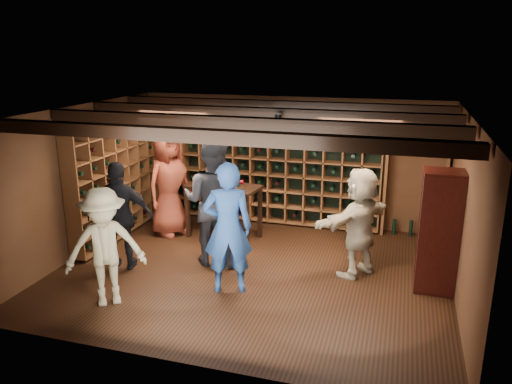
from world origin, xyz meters
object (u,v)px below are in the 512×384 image
(guest_red_floral, at_px, (169,184))
(guest_woman_black, at_px, (120,216))
(guest_khaki, at_px, (105,247))
(man_grey_suit, at_px, (213,201))
(tasting_table, at_px, (223,192))
(display_cabinet, at_px, (438,234))
(guest_beige, at_px, (359,222))
(man_blue_shirt, at_px, (228,228))

(guest_red_floral, height_order, guest_woman_black, guest_red_floral)
(guest_red_floral, xyz_separation_m, guest_khaki, (0.36, -2.68, -0.15))
(man_grey_suit, distance_m, guest_woman_black, 1.46)
(guest_khaki, height_order, tasting_table, guest_khaki)
(display_cabinet, xyz_separation_m, man_grey_suit, (-3.41, -0.01, 0.19))
(guest_red_floral, xyz_separation_m, guest_woman_black, (-0.04, -1.62, -0.11))
(guest_khaki, bearing_deg, guest_beige, -4.25)
(man_blue_shirt, distance_m, man_grey_suit, 1.05)
(guest_khaki, relative_size, tasting_table, 1.17)
(man_blue_shirt, bearing_deg, guest_khaki, 10.44)
(man_grey_suit, distance_m, guest_red_floral, 1.59)
(man_blue_shirt, xyz_separation_m, man_grey_suit, (-0.56, 0.88, 0.09))
(man_blue_shirt, bearing_deg, guest_woman_black, -26.36)
(guest_woman_black, height_order, tasting_table, guest_woman_black)
(man_grey_suit, xyz_separation_m, tasting_table, (-0.23, 1.09, -0.17))
(man_blue_shirt, height_order, guest_khaki, man_blue_shirt)
(guest_red_floral, height_order, guest_beige, guest_red_floral)
(man_blue_shirt, bearing_deg, tasting_table, -87.34)
(guest_khaki, xyz_separation_m, tasting_table, (0.66, 2.80, 0.04))
(man_blue_shirt, relative_size, guest_khaki, 1.16)
(guest_woman_black, height_order, guest_beige, guest_woman_black)
(guest_woman_black, bearing_deg, tasting_table, -138.36)
(display_cabinet, xyz_separation_m, tasting_table, (-3.64, 1.07, 0.01))
(man_grey_suit, bearing_deg, tasting_table, -78.48)
(man_blue_shirt, distance_m, guest_khaki, 1.68)
(guest_woman_black, bearing_deg, man_grey_suit, -170.23)
(guest_khaki, bearing_deg, guest_red_floral, 62.43)
(man_grey_suit, relative_size, guest_beige, 1.23)
(guest_beige, bearing_deg, guest_red_floral, -68.03)
(guest_beige, bearing_deg, tasting_table, -75.05)
(display_cabinet, relative_size, man_grey_suit, 0.84)
(display_cabinet, xyz_separation_m, man_blue_shirt, (-2.85, -0.89, 0.10))
(tasting_table, bearing_deg, man_blue_shirt, -59.21)
(guest_red_floral, bearing_deg, guest_woman_black, -158.48)
(man_grey_suit, xyz_separation_m, guest_woman_black, (-1.30, -0.65, -0.17))
(guest_red_floral, distance_m, tasting_table, 1.03)
(guest_khaki, bearing_deg, man_grey_suit, 27.21)
(guest_khaki, bearing_deg, display_cabinet, -13.43)
(guest_red_floral, bearing_deg, guest_khaki, -149.27)
(display_cabinet, relative_size, tasting_table, 1.24)
(guest_red_floral, bearing_deg, man_grey_suit, -104.72)
(display_cabinet, height_order, man_grey_suit, man_grey_suit)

